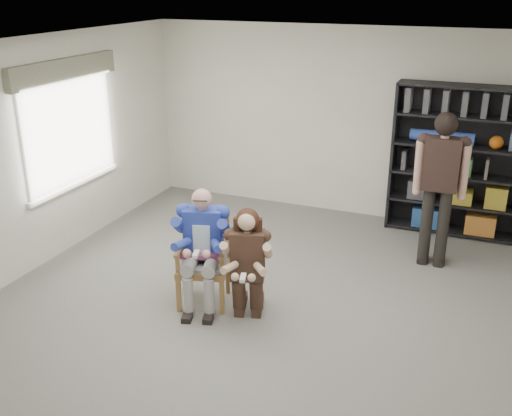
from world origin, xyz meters
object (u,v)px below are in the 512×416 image
at_px(kneeling_woman, 247,266).
at_px(standing_man, 438,192).
at_px(armchair, 203,260).
at_px(seated_man, 203,248).
at_px(bookshelf, 458,162).

height_order(kneeling_woman, standing_man, standing_man).
relative_size(armchair, standing_man, 0.53).
height_order(seated_man, bookshelf, bookshelf).
bearing_deg(standing_man, armchair, -140.34).
relative_size(kneeling_woman, bookshelf, 0.59).
xyz_separation_m(seated_man, kneeling_woman, (0.58, -0.12, -0.06)).
bearing_deg(standing_man, kneeling_woman, -130.07).
bearing_deg(bookshelf, armchair, -127.20).
xyz_separation_m(seated_man, standing_man, (2.23, 1.94, 0.30)).
bearing_deg(bookshelf, seated_man, -127.20).
height_order(kneeling_woman, bookshelf, bookshelf).
height_order(armchair, kneeling_woman, kneeling_woman).
bearing_deg(seated_man, standing_man, 24.28).
bearing_deg(seated_man, kneeling_woman, -28.35).
distance_m(seated_man, bookshelf, 3.91).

